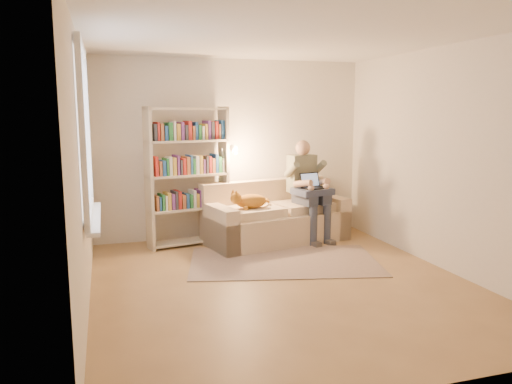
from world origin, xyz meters
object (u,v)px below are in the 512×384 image
object	(u,v)px
laptop	(312,184)
bookshelf	(188,170)
person	(307,184)
sofa	(275,220)
cat	(249,201)

from	to	relation	value
laptop	bookshelf	bearing A→B (deg)	156.76
person	laptop	size ratio (longest dim) A/B	4.01
bookshelf	laptop	bearing A→B (deg)	-23.24
sofa	laptop	xyz separation A→B (m)	(0.49, -0.18, 0.52)
cat	laptop	world-z (taller)	laptop
sofa	laptop	size ratio (longest dim) A/B	6.00
sofa	cat	bearing A→B (deg)	-165.22
laptop	bookshelf	world-z (taller)	bookshelf
sofa	bookshelf	xyz separation A→B (m)	(-1.21, 0.16, 0.75)
cat	laptop	xyz separation A→B (m)	(0.94, 0.05, 0.18)
sofa	person	bearing A→B (deg)	-18.80
sofa	person	size ratio (longest dim) A/B	1.50
sofa	person	xyz separation A→B (m)	(0.47, -0.06, 0.50)
cat	sofa	bearing A→B (deg)	14.78
cat	bookshelf	bearing A→B (deg)	141.17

